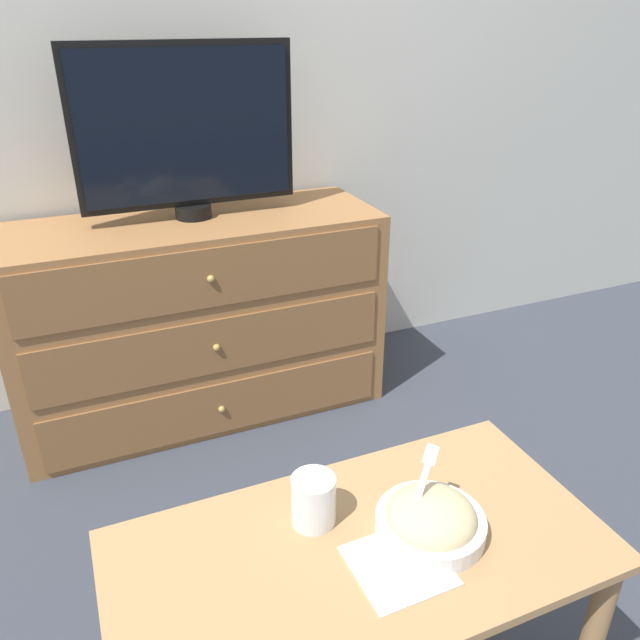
# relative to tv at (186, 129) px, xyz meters

# --- Properties ---
(ground_plane) EXTENTS (12.00, 12.00, 0.00)m
(ground_plane) POSITION_rel_tv_xyz_m (0.11, 0.22, -1.03)
(ground_plane) COLOR #383D47
(wall_back) EXTENTS (12.00, 0.05, 2.60)m
(wall_back) POSITION_rel_tv_xyz_m (0.11, 0.25, 0.27)
(wall_back) COLOR silver
(wall_back) RESTS_ON ground_plane
(dresser) EXTENTS (1.28, 0.47, 0.74)m
(dresser) POSITION_rel_tv_xyz_m (-0.02, -0.04, -0.66)
(dresser) COLOR #9E6B3D
(dresser) RESTS_ON ground_plane
(tv) EXTENTS (0.71, 0.12, 0.55)m
(tv) POSITION_rel_tv_xyz_m (0.00, 0.00, 0.00)
(tv) COLOR black
(tv) RESTS_ON dresser
(coffee_table) EXTENTS (0.90, 0.46, 0.50)m
(coffee_table) POSITION_rel_tv_xyz_m (-0.01, -1.33, -0.61)
(coffee_table) COLOR tan
(coffee_table) RESTS_ON ground_plane
(takeout_bowl) EXTENTS (0.20, 0.20, 0.16)m
(takeout_bowl) POSITION_rel_tv_xyz_m (0.12, -1.35, -0.50)
(takeout_bowl) COLOR silver
(takeout_bowl) RESTS_ON coffee_table
(drink_cup) EXTENTS (0.08, 0.08, 0.10)m
(drink_cup) POSITION_rel_tv_xyz_m (-0.07, -1.24, -0.48)
(drink_cup) COLOR #9E6638
(drink_cup) RESTS_ON coffee_table
(napkin) EXTENTS (0.16, 0.16, 0.00)m
(napkin) POSITION_rel_tv_xyz_m (0.03, -1.40, -0.53)
(napkin) COLOR silver
(napkin) RESTS_ON coffee_table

